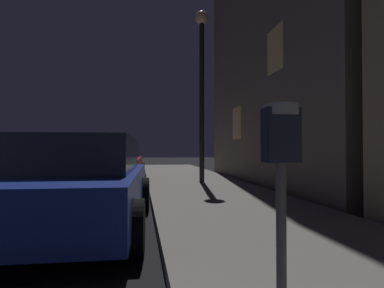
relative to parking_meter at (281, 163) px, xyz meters
The scene contains 5 objects.
sidewalk 1.68m from the parking_meter, 32.98° to the left, with size 3.20×36.00×0.15m, color slate.
parking_meter is the anchor object (origin of this frame).
car_blue 3.67m from the parking_meter, 117.36° to the left, with size 2.22×4.12×1.43m.
car_red 9.98m from the parking_meter, 99.67° to the left, with size 2.21×4.22×1.43m.
street_lamp 8.39m from the parking_meter, 81.17° to the left, with size 0.44×0.44×5.63m.
Camera 1 is at (3.76, -2.20, 1.23)m, focal length 27.41 mm.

